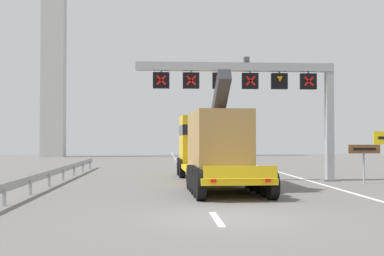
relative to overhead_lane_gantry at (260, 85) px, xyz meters
The scene contains 7 objects.
ground 13.58m from the overhead_lane_gantry, 106.14° to the right, with size 112.00×112.00×0.00m, color slate.
lane_markings 18.06m from the overhead_lane_gantry, 102.39° to the left, with size 0.20×72.55×0.01m.
edge_line_right 5.83m from the overhead_lane_gantry, ahead, with size 0.20×63.00×0.01m, color silver.
overhead_lane_gantry is the anchor object (origin of this frame).
heavy_haul_truck_yellow 4.22m from the overhead_lane_gantry, 166.53° to the right, with size 3.35×14.12×5.30m.
tourist_info_sign_brown 6.45m from the overhead_lane_gantry, 18.44° to the right, with size 1.65×0.15×1.98m.
guardrail_left 11.65m from the overhead_lane_gantry, behind, with size 0.13×26.78×0.76m.
Camera 1 is at (-1.80, -14.08, 2.30)m, focal length 45.96 mm.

